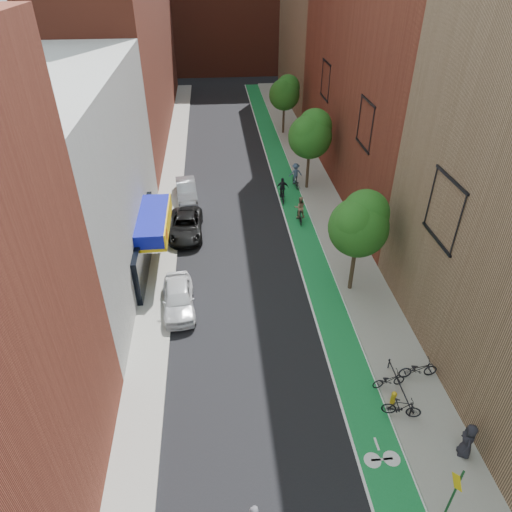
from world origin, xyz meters
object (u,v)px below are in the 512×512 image
object	(u,v)px
parked_car_white	(178,298)
cyclist_lane_mid	(282,193)
fire_hydrant	(394,397)
cyclist_lane_far	(295,176)
parked_car_black	(186,226)
cyclist_lane_near	(300,212)
pedestrian	(468,440)
parked_car_silver	(186,190)

from	to	relation	value
parked_car_white	cyclist_lane_mid	xyz separation A→B (m)	(7.80, 12.68, 0.00)
fire_hydrant	cyclist_lane_far	bearing A→B (deg)	91.49
parked_car_black	cyclist_lane_near	xyz separation A→B (m)	(8.44, 1.04, 0.14)
cyclist_lane_mid	pedestrian	bearing A→B (deg)	102.52
parked_car_black	fire_hydrant	xyz separation A→B (m)	(9.74, -15.87, -0.17)
parked_car_white	parked_car_silver	world-z (taller)	parked_car_white
cyclist_lane_mid	fire_hydrant	size ratio (longest dim) A/B	2.80
cyclist_lane_mid	pedestrian	xyz separation A→B (m)	(4.11, -23.06, 0.26)
parked_car_silver	pedestrian	bearing A→B (deg)	-69.65
cyclist_lane_near	pedestrian	size ratio (longest dim) A/B	1.18
cyclist_lane_far	fire_hydrant	world-z (taller)	cyclist_lane_far
parked_car_black	cyclist_lane_near	distance (m)	8.50
cyclist_lane_mid	cyclist_lane_far	bearing A→B (deg)	-117.30
parked_car_silver	pedestrian	world-z (taller)	pedestrian
cyclist_lane_far	fire_hydrant	bearing A→B (deg)	85.86
cyclist_lane_far	fire_hydrant	distance (m)	23.01
parked_car_silver	pedestrian	size ratio (longest dim) A/B	2.59
cyclist_lane_near	pedestrian	distance (m)	19.88
parked_car_white	pedestrian	world-z (taller)	pedestrian
parked_car_white	cyclist_lane_mid	size ratio (longest dim) A/B	2.19
cyclist_lane_far	pedestrian	size ratio (longest dim) A/B	1.22
parked_car_silver	fire_hydrant	size ratio (longest dim) A/B	6.23
cyclist_lane_near	cyclist_lane_far	distance (m)	6.13
parked_car_white	cyclist_lane_near	world-z (taller)	cyclist_lane_near
parked_car_black	cyclist_lane_far	world-z (taller)	cyclist_lane_far
pedestrian	fire_hydrant	distance (m)	3.39
parked_car_black	fire_hydrant	world-z (taller)	parked_car_black
parked_car_white	parked_car_black	world-z (taller)	parked_car_white
parked_car_white	cyclist_lane_far	bearing A→B (deg)	54.29
parked_car_black	fire_hydrant	distance (m)	18.62
parked_car_black	pedestrian	size ratio (longest dim) A/B	2.93
parked_car_white	cyclist_lane_far	world-z (taller)	cyclist_lane_far
cyclist_lane_near	parked_car_white	bearing A→B (deg)	47.44
parked_car_silver	pedestrian	distance (m)	27.02
parked_car_black	fire_hydrant	size ratio (longest dim) A/B	7.04
pedestrian	fire_hydrant	xyz separation A→B (m)	(-2.01, 2.69, -0.48)
parked_car_silver	cyclist_lane_mid	world-z (taller)	cyclist_lane_mid
parked_car_white	parked_car_black	bearing A→B (deg)	84.44
pedestrian	fire_hydrant	size ratio (longest dim) A/B	2.40
cyclist_lane_near	cyclist_lane_mid	size ratio (longest dim) A/B	1.01
parked_car_black	cyclist_lane_mid	distance (m)	8.87
parked_car_white	parked_car_silver	distance (m)	13.88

